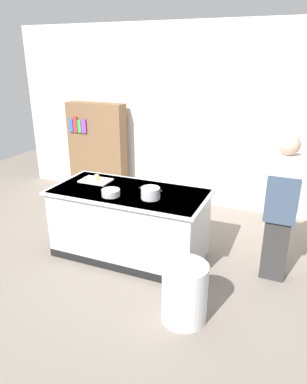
{
  "coord_description": "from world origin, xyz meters",
  "views": [
    {
      "loc": [
        1.89,
        -3.68,
        2.48
      ],
      "look_at": [
        0.25,
        0.2,
        0.85
      ],
      "focal_mm": 33.06,
      "sensor_mm": 36.0,
      "label": 1
    }
  ],
  "objects_px": {
    "stock_pot": "(150,193)",
    "bookshelf": "(98,150)",
    "trash_bin": "(185,292)",
    "onion": "(97,177)",
    "person_chef": "(281,206)",
    "mixing_bowl": "(111,193)"
  },
  "relations": [
    {
      "from": "onion",
      "to": "trash_bin",
      "type": "relative_size",
      "value": 0.13
    },
    {
      "from": "mixing_bowl",
      "to": "person_chef",
      "type": "relative_size",
      "value": 0.13
    },
    {
      "from": "trash_bin",
      "to": "bookshelf",
      "type": "relative_size",
      "value": 0.36
    },
    {
      "from": "onion",
      "to": "trash_bin",
      "type": "bearing_deg",
      "value": -33.5
    },
    {
      "from": "trash_bin",
      "to": "onion",
      "type": "bearing_deg",
      "value": 146.5
    },
    {
      "from": "person_chef",
      "to": "bookshelf",
      "type": "relative_size",
      "value": 1.01
    },
    {
      "from": "onion",
      "to": "bookshelf",
      "type": "bearing_deg",
      "value": 121.13
    },
    {
      "from": "stock_pot",
      "to": "mixing_bowl",
      "type": "bearing_deg",
      "value": -167.27
    },
    {
      "from": "stock_pot",
      "to": "bookshelf",
      "type": "bearing_deg",
      "value": 134.62
    },
    {
      "from": "trash_bin",
      "to": "person_chef",
      "type": "distance_m",
      "value": 1.46
    },
    {
      "from": "stock_pot",
      "to": "trash_bin",
      "type": "distance_m",
      "value": 1.24
    },
    {
      "from": "onion",
      "to": "trash_bin",
      "type": "distance_m",
      "value": 2.04
    },
    {
      "from": "person_chef",
      "to": "onion",
      "type": "bearing_deg",
      "value": 94.79
    },
    {
      "from": "stock_pot",
      "to": "person_chef",
      "type": "xyz_separation_m",
      "value": [
        1.44,
        0.32,
        -0.05
      ]
    },
    {
      "from": "stock_pot",
      "to": "person_chef",
      "type": "bearing_deg",
      "value": 12.64
    },
    {
      "from": "onion",
      "to": "bookshelf",
      "type": "height_order",
      "value": "bookshelf"
    },
    {
      "from": "trash_bin",
      "to": "bookshelf",
      "type": "bearing_deg",
      "value": 133.84
    },
    {
      "from": "stock_pot",
      "to": "mixing_bowl",
      "type": "relative_size",
      "value": 1.31
    },
    {
      "from": "onion",
      "to": "trash_bin",
      "type": "xyz_separation_m",
      "value": [
        1.61,
        -1.06,
        -0.65
      ]
    },
    {
      "from": "stock_pot",
      "to": "person_chef",
      "type": "relative_size",
      "value": 0.17
    },
    {
      "from": "onion",
      "to": "person_chef",
      "type": "xyz_separation_m",
      "value": [
        2.35,
        0.04,
        -0.05
      ]
    },
    {
      "from": "onion",
      "to": "stock_pot",
      "type": "height_order",
      "value": "stock_pot"
    }
  ]
}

